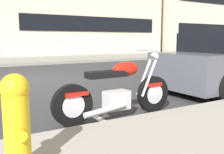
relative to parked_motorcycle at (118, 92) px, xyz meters
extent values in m
plane|color=#333335|center=(-0.30, 4.47, -0.43)|extent=(260.00, 260.00, 0.00)
cube|color=gray|center=(11.70, 11.77, -0.36)|extent=(120.00, 5.00, 0.14)
cube|color=silver|center=(-0.30, 0.28, -0.42)|extent=(0.12, 2.20, 0.01)
cylinder|color=black|center=(0.75, 0.03, -0.11)|extent=(0.63, 0.13, 0.63)
cylinder|color=silver|center=(0.75, 0.03, -0.11)|extent=(0.35, 0.13, 0.35)
cylinder|color=black|center=(-0.80, -0.02, -0.11)|extent=(0.63, 0.13, 0.63)
cylinder|color=silver|center=(-0.80, -0.02, -0.11)|extent=(0.35, 0.13, 0.35)
cube|color=silver|center=(-0.02, 0.00, -0.13)|extent=(0.41, 0.27, 0.30)
cube|color=black|center=(-0.20, 0.00, 0.31)|extent=(0.69, 0.24, 0.10)
ellipsoid|color=#B7190F|center=(0.16, 0.01, 0.37)|extent=(0.49, 0.25, 0.24)
cube|color=#B7190F|center=(-0.75, -0.02, 0.06)|extent=(0.36, 0.19, 0.06)
cube|color=#B7190F|center=(0.73, 0.02, 0.06)|extent=(0.32, 0.17, 0.06)
cylinder|color=silver|center=(0.60, 0.09, 0.20)|extent=(0.34, 0.05, 0.65)
cylinder|color=silver|center=(0.60, -0.05, 0.20)|extent=(0.34, 0.05, 0.65)
cylinder|color=silver|center=(0.57, 0.02, 0.67)|extent=(0.05, 0.62, 0.04)
sphere|color=silver|center=(0.77, 0.03, 0.55)|extent=(0.15, 0.15, 0.15)
cylinder|color=silver|center=(-0.32, -0.15, -0.22)|extent=(0.71, 0.11, 0.16)
cylinder|color=black|center=(2.41, 1.39, -0.12)|extent=(0.62, 0.23, 0.62)
cylinder|color=gold|center=(-1.78, -1.26, 0.05)|extent=(0.22, 0.22, 0.68)
sphere|color=gold|center=(-1.78, -1.26, 0.45)|extent=(0.24, 0.24, 0.24)
cylinder|color=gold|center=(-1.78, -1.12, 0.09)|extent=(0.10, 0.08, 0.10)
cylinder|color=gold|center=(-1.78, -1.40, 0.09)|extent=(0.10, 0.08, 0.10)
cube|color=black|center=(6.58, 14.04, 1.97)|extent=(10.85, 0.06, 1.10)
cube|color=beige|center=(20.03, 19.15, 4.58)|extent=(11.68, 10.16, 10.01)
cube|color=black|center=(20.03, 14.04, 1.78)|extent=(9.81, 0.06, 1.10)
camera|label=1|loc=(-2.14, -3.48, 0.85)|focal=41.21mm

